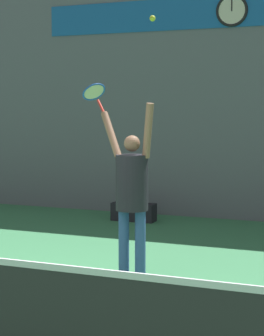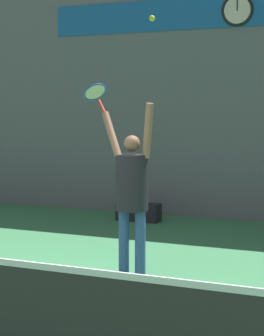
% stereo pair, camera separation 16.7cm
% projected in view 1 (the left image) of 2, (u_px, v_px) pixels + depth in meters
% --- Properties ---
extents(ground_plane, '(18.00, 18.00, 0.00)m').
position_uv_depth(ground_plane, '(2.00, 318.00, 6.09)').
color(ground_plane, '#387A4C').
extents(back_wall, '(18.00, 0.10, 5.00)m').
position_uv_depth(back_wall, '(187.00, 88.00, 11.70)').
color(back_wall, slate).
rests_on(back_wall, ground_plane).
extents(sponsor_banner, '(5.84, 0.02, 0.60)m').
position_uv_depth(sponsor_banner, '(187.00, 13.00, 11.52)').
color(sponsor_banner, '#195B9E').
extents(scoreboard_clock, '(0.60, 0.05, 0.60)m').
position_uv_depth(scoreboard_clock, '(232.00, 10.00, 11.17)').
color(scoreboard_clock, beige).
extents(tennis_player, '(0.85, 0.50, 2.16)m').
position_uv_depth(tennis_player, '(132.00, 189.00, 7.37)').
color(tennis_player, '#2D4C7F').
rests_on(tennis_player, ground_plane).
extents(tennis_racket, '(0.42, 0.40, 0.40)m').
position_uv_depth(tennis_racket, '(94.00, 93.00, 7.85)').
color(tennis_racket, red).
extents(tennis_ball, '(0.07, 0.07, 0.07)m').
position_uv_depth(tennis_ball, '(152.00, 18.00, 6.94)').
color(tennis_ball, '#CCDB2D').
extents(equipment_bag, '(0.82, 0.30, 0.34)m').
position_uv_depth(equipment_bag, '(134.00, 212.00, 11.40)').
color(equipment_bag, black).
rests_on(equipment_bag, ground_plane).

